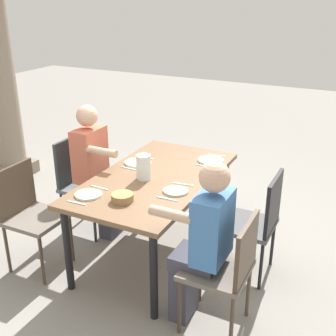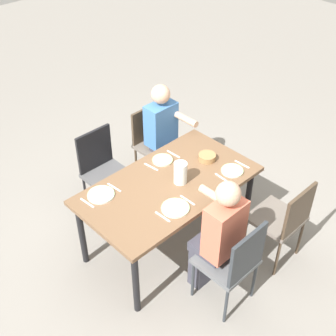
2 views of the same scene
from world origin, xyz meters
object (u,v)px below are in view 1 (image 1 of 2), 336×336
(chair_west_north, at_px, (28,210))
(plate_1, at_px, (176,191))
(chair_mid_north, at_px, (81,179))
(plate_3, at_px, (211,160))
(diner_woman_green, at_px, (203,240))
(dining_table, at_px, (155,184))
(bread_basket, at_px, (122,197))
(plate_0, at_px, (88,194))
(diner_man_white, at_px, (96,168))
(chair_west_south, at_px, (227,266))
(chair_mid_south, at_px, (257,219))
(water_pitcher, at_px, (144,168))
(plate_2, at_px, (138,162))

(chair_west_north, bearing_deg, plate_1, -70.16)
(chair_mid_north, xyz_separation_m, plate_3, (0.44, -1.19, 0.25))
(chair_mid_north, relative_size, diner_woman_green, 0.74)
(dining_table, height_order, bread_basket, bread_basket)
(chair_mid_north, bearing_deg, bread_basket, -125.52)
(plate_0, distance_m, plate_3, 1.26)
(diner_man_white, height_order, plate_0, diner_man_white)
(chair_west_south, bearing_deg, chair_mid_south, -0.43)
(chair_mid_south, height_order, water_pitcher, water_pitcher)
(water_pitcher, bearing_deg, diner_man_white, 72.91)
(plate_1, relative_size, water_pitcher, 0.96)
(diner_woman_green, bearing_deg, chair_west_south, -89.05)
(chair_west_south, xyz_separation_m, diner_woman_green, (-0.00, 0.18, 0.15))
(plate_0, height_order, plate_1, same)
(chair_west_north, xyz_separation_m, chair_west_south, (0.00, -1.77, -0.01))
(plate_0, bearing_deg, chair_mid_south, -60.54)
(dining_table, distance_m, diner_man_white, 0.70)
(dining_table, bearing_deg, plate_0, 152.54)
(chair_west_north, height_order, water_pitcher, water_pitcher)
(dining_table, bearing_deg, diner_man_white, 81.53)
(dining_table, relative_size, chair_mid_south, 1.81)
(diner_woman_green, relative_size, plate_2, 5.11)
(chair_mid_south, distance_m, plate_1, 0.72)
(plate_0, xyz_separation_m, water_pitcher, (0.47, -0.23, 0.09))
(chair_west_south, distance_m, water_pitcher, 1.13)
(diner_woman_green, height_order, plate_0, diner_woman_green)
(diner_man_white, height_order, bread_basket, diner_man_white)
(diner_woman_green, bearing_deg, chair_mid_north, 65.24)
(diner_woman_green, xyz_separation_m, plate_2, (0.82, 0.98, 0.11))
(plate_1, bearing_deg, plate_0, 121.88)
(chair_west_north, xyz_separation_m, diner_man_white, (0.73, -0.19, 0.15))
(diner_man_white, bearing_deg, diner_woman_green, -117.66)
(chair_west_north, height_order, diner_man_white, diner_man_white)
(chair_west_south, height_order, chair_mid_south, chair_mid_south)
(chair_mid_south, xyz_separation_m, diner_woman_green, (-0.73, 0.19, 0.15))
(diner_woman_green, bearing_deg, plate_2, 50.14)
(dining_table, bearing_deg, plate_3, -28.61)
(chair_mid_south, bearing_deg, chair_west_south, 179.57)
(chair_west_south, xyz_separation_m, diner_man_white, (0.73, 1.57, 0.16))
(diner_woman_green, height_order, plate_3, diner_woman_green)
(dining_table, relative_size, chair_mid_north, 1.78)
(chair_mid_south, bearing_deg, chair_west_north, 112.34)
(dining_table, relative_size, plate_2, 6.72)
(plate_2, relative_size, bread_basket, 1.46)
(chair_west_south, bearing_deg, plate_1, 54.31)
(plate_2, distance_m, water_pitcher, 0.37)
(chair_west_south, xyz_separation_m, bread_basket, (0.10, 0.89, 0.28))
(dining_table, bearing_deg, water_pitcher, 147.05)
(dining_table, height_order, chair_west_south, chair_west_south)
(diner_man_white, bearing_deg, plate_1, -107.01)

